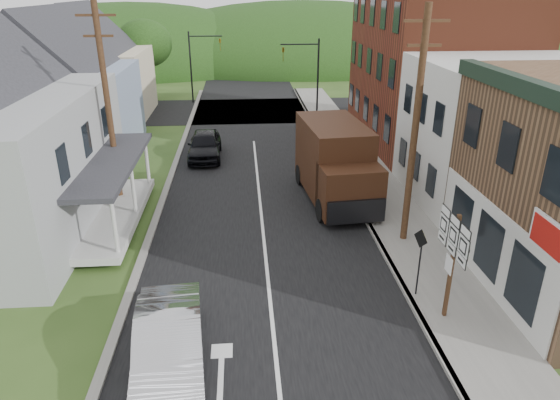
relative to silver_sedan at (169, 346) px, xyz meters
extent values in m
plane|color=#2D4719|center=(2.81, 3.27, -0.81)|extent=(120.00, 120.00, 0.00)
cube|color=black|center=(2.81, 13.27, -0.81)|extent=(9.00, 90.00, 0.02)
cube|color=black|center=(2.81, 30.27, -0.81)|extent=(60.00, 9.00, 0.02)
cube|color=slate|center=(8.71, 11.27, -0.74)|extent=(2.80, 55.00, 0.15)
cube|color=slate|center=(7.36, 11.27, -0.74)|extent=(0.20, 55.00, 0.15)
cube|color=slate|center=(-1.84, 11.27, -0.75)|extent=(0.30, 55.00, 0.12)
cube|color=silver|center=(14.11, 10.77, 2.44)|extent=(8.00, 7.00, 6.50)
cube|color=maroon|center=(14.11, 20.27, 4.19)|extent=(8.00, 12.00, 10.00)
cube|color=#7B8BA8|center=(-8.19, 20.27, 1.69)|extent=(7.00, 8.00, 5.00)
cube|color=beige|center=(-8.69, 29.27, 1.69)|extent=(7.00, 8.00, 5.00)
cylinder|color=#472D19|center=(8.41, 6.77, 3.69)|extent=(0.26, 0.26, 9.00)
cube|color=#472D19|center=(8.41, 6.77, 7.59)|extent=(1.60, 0.10, 0.10)
cube|color=#472D19|center=(8.41, 6.77, 6.79)|extent=(1.20, 0.10, 0.10)
cylinder|color=#472D19|center=(-3.69, 11.27, 3.69)|extent=(0.26, 0.26, 9.00)
cube|color=#472D19|center=(-3.69, 11.27, 7.59)|extent=(1.60, 0.10, 0.10)
cube|color=#472D19|center=(-3.69, 11.27, 6.79)|extent=(1.20, 0.10, 0.10)
cylinder|color=black|center=(7.81, 26.77, 2.19)|extent=(0.14, 0.14, 6.00)
cylinder|color=black|center=(6.41, 26.77, 4.79)|extent=(2.80, 0.10, 0.10)
imported|color=olive|center=(5.21, 26.77, 4.09)|extent=(0.16, 0.20, 1.00)
cylinder|color=black|center=(-2.19, 33.77, 2.19)|extent=(0.14, 0.14, 6.00)
cylinder|color=black|center=(-0.79, 33.77, 4.79)|extent=(2.80, 0.10, 0.10)
imported|color=olive|center=(0.41, 33.77, 4.09)|extent=(0.16, 0.20, 1.00)
cylinder|color=#382616|center=(-6.19, 35.27, 1.15)|extent=(0.36, 0.36, 3.92)
ellipsoid|color=black|center=(-6.19, 35.27, 4.09)|extent=(4.80, 4.80, 4.08)
ellipsoid|color=black|center=(2.81, 58.27, -0.81)|extent=(90.00, 30.00, 16.00)
imported|color=#B0B0B5|center=(0.00, 0.00, 0.00)|extent=(2.21, 5.09, 1.63)
imported|color=black|center=(-0.18, 18.07, -0.02)|extent=(1.92, 4.70, 1.59)
cube|color=#321A0D|center=(6.34, 11.80, 1.17)|extent=(3.06, 5.22, 3.29)
cube|color=#321A0D|center=(6.61, 8.86, 0.61)|extent=(2.77, 2.05, 2.16)
cube|color=black|center=(6.59, 9.09, 1.51)|extent=(2.50, 1.57, 0.06)
cube|color=black|center=(6.69, 7.90, 0.04)|extent=(2.50, 0.40, 1.02)
cylinder|color=black|center=(5.41, 8.87, -0.30)|extent=(0.41, 1.05, 1.02)
cylinder|color=black|center=(7.78, 9.08, -0.30)|extent=(0.41, 1.05, 1.02)
cylinder|color=black|center=(4.99, 13.39, -0.30)|extent=(0.41, 1.05, 1.02)
cylinder|color=black|center=(7.37, 13.61, -0.30)|extent=(0.41, 1.05, 1.02)
cube|color=#472D19|center=(8.10, 1.64, 1.04)|extent=(0.11, 0.11, 3.41)
cube|color=black|center=(8.04, 1.64, 2.11)|extent=(0.06, 1.95, 0.08)
cube|color=white|center=(8.01, 0.96, 2.55)|extent=(0.03, 0.54, 0.21)
cube|color=white|center=(8.01, 0.96, 2.11)|extent=(0.03, 0.58, 0.54)
cube|color=white|center=(8.01, 0.96, 1.67)|extent=(0.03, 0.54, 0.27)
cube|color=white|center=(8.00, 1.64, 2.55)|extent=(0.03, 0.54, 0.21)
cube|color=white|center=(8.00, 1.64, 2.11)|extent=(0.03, 0.58, 0.54)
cube|color=white|center=(8.00, 1.64, 1.67)|extent=(0.03, 0.54, 0.27)
cube|color=white|center=(8.00, 2.32, 2.55)|extent=(0.03, 0.54, 0.21)
cube|color=white|center=(8.00, 2.32, 2.11)|extent=(0.03, 0.58, 0.54)
cube|color=white|center=(8.00, 2.32, 1.67)|extent=(0.03, 0.54, 0.27)
cube|color=white|center=(8.00, 1.64, 1.14)|extent=(0.02, 0.44, 0.54)
cylinder|color=black|center=(7.61, 2.84, 0.45)|extent=(0.07, 0.07, 2.24)
cube|color=black|center=(7.55, 2.84, 1.39)|extent=(0.22, 0.63, 0.66)
cube|color=#D7C40B|center=(7.56, 2.84, 1.39)|extent=(0.21, 0.57, 0.59)
camera|label=1|loc=(2.08, -10.64, 8.66)|focal=32.00mm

